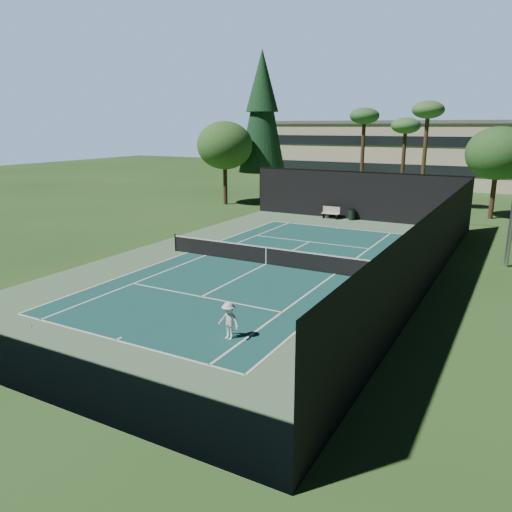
{
  "coord_description": "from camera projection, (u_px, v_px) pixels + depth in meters",
  "views": [
    {
      "loc": [
        12.63,
        -24.21,
        7.62
      ],
      "look_at": [
        1.0,
        -3.0,
        1.3
      ],
      "focal_mm": 35.0,
      "sensor_mm": 36.0,
      "label": 1
    }
  ],
  "objects": [
    {
      "name": "tennis_net",
      "position": [
        266.0,
        255.0,
        28.2
      ],
      "size": [
        12.9,
        0.1,
        1.1
      ],
      "color": "black",
      "rests_on": "ground"
    },
    {
      "name": "ground",
      "position": [
        266.0,
        264.0,
        28.34
      ],
      "size": [
        160.0,
        160.0,
        0.0
      ],
      "primitive_type": "plane",
      "color": "#29501E",
      "rests_on": "ground"
    },
    {
      "name": "tennis_ball_d",
      "position": [
        221.0,
        246.0,
        32.63
      ],
      "size": [
        0.06,
        0.06,
        0.06
      ],
      "primitive_type": "sphere",
      "color": "#C9D330",
      "rests_on": "ground"
    },
    {
      "name": "apron_slab",
      "position": [
        266.0,
        264.0,
        28.34
      ],
      "size": [
        18.0,
        32.0,
        0.01
      ],
      "primitive_type": "cube",
      "color": "#577C57",
      "rests_on": "ground"
    },
    {
      "name": "decid_tree_a",
      "position": [
        498.0,
        154.0,
        40.99
      ],
      "size": [
        5.12,
        5.12,
        7.62
      ],
      "color": "#462B1E",
      "rests_on": "ground"
    },
    {
      "name": "palm_a",
      "position": [
        364.0,
        120.0,
        47.56
      ],
      "size": [
        2.8,
        2.8,
        9.32
      ],
      "color": "#45301D",
      "rests_on": "ground"
    },
    {
      "name": "campus_building",
      "position": [
        426.0,
        152.0,
        66.29
      ],
      "size": [
        40.5,
        12.5,
        8.3
      ],
      "color": "beige",
      "rests_on": "ground"
    },
    {
      "name": "trash_bin",
      "position": [
        352.0,
        214.0,
        41.54
      ],
      "size": [
        0.56,
        0.56,
        0.95
      ],
      "color": "black",
      "rests_on": "ground"
    },
    {
      "name": "fence",
      "position": [
        267.0,
        229.0,
        27.89
      ],
      "size": [
        18.04,
        32.05,
        4.03
      ],
      "color": "black",
      "rests_on": "ground"
    },
    {
      "name": "tennis_ball_b",
      "position": [
        236.0,
        250.0,
        31.35
      ],
      "size": [
        0.07,
        0.07,
        0.07
      ],
      "primitive_type": "sphere",
      "color": "#C6DA31",
      "rests_on": "ground"
    },
    {
      "name": "court_surface",
      "position": [
        266.0,
        264.0,
        28.34
      ],
      "size": [
        10.97,
        23.77,
        0.01
      ],
      "primitive_type": "cube",
      "color": "#184E47",
      "rests_on": "ground"
    },
    {
      "name": "court_lines",
      "position": [
        266.0,
        264.0,
        28.34
      ],
      "size": [
        11.07,
        23.87,
        0.01
      ],
      "color": "white",
      "rests_on": "ground"
    },
    {
      "name": "tennis_ball_a",
      "position": [
        31.0,
        326.0,
        19.5
      ],
      "size": [
        0.06,
        0.06,
        0.06
      ],
      "primitive_type": "sphere",
      "color": "#C4E935",
      "rests_on": "ground"
    },
    {
      "name": "tennis_ball_c",
      "position": [
        332.0,
        264.0,
        28.32
      ],
      "size": [
        0.08,
        0.08,
        0.08
      ],
      "primitive_type": "sphere",
      "color": "#BCD430",
      "rests_on": "ground"
    },
    {
      "name": "player",
      "position": [
        229.0,
        321.0,
        18.25
      ],
      "size": [
        0.98,
        0.65,
        1.43
      ],
      "primitive_type": "imported",
      "rotation": [
        0.0,
        0.0,
        -0.13
      ],
      "color": "white",
      "rests_on": "ground"
    },
    {
      "name": "pine_tree",
      "position": [
        262.0,
        106.0,
        50.17
      ],
      "size": [
        4.8,
        4.8,
        15.0
      ],
      "color": "#49351F",
      "rests_on": "ground"
    },
    {
      "name": "decid_tree_c",
      "position": [
        225.0,
        146.0,
        48.67
      ],
      "size": [
        5.44,
        5.44,
        8.09
      ],
      "color": "#432B1C",
      "rests_on": "ground"
    },
    {
      "name": "palm_b",
      "position": [
        406.0,
        129.0,
        47.84
      ],
      "size": [
        2.8,
        2.8,
        8.42
      ],
      "color": "#3F2C1B",
      "rests_on": "ground"
    },
    {
      "name": "park_bench",
      "position": [
        331.0,
        212.0,
        42.15
      ],
      "size": [
        1.5,
        0.45,
        1.02
      ],
      "color": "beige",
      "rests_on": "ground"
    },
    {
      "name": "palm_c",
      "position": [
        428.0,
        114.0,
        43.82
      ],
      "size": [
        2.8,
        2.8,
        9.77
      ],
      "color": "#48351F",
      "rests_on": "ground"
    }
  ]
}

